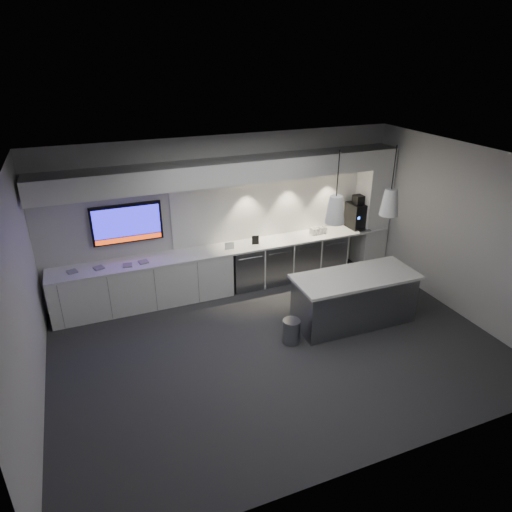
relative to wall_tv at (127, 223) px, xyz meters
name	(u,v)px	position (x,y,z in m)	size (l,w,h in m)	color
floor	(278,347)	(1.90, -2.45, -1.56)	(7.00, 7.00, 0.00)	#313234
ceiling	(282,164)	(1.90, -2.45, 1.44)	(7.00, 7.00, 0.00)	black
wall_back	(227,213)	(1.90, 0.05, -0.06)	(7.00, 7.00, 0.00)	silver
wall_front	(382,361)	(1.90, -4.95, -0.06)	(7.00, 7.00, 0.00)	silver
wall_left	(21,310)	(-1.60, -2.45, -0.06)	(7.00, 7.00, 0.00)	silver
wall_right	(462,232)	(5.40, -2.45, -0.06)	(7.00, 7.00, 0.00)	silver
back_counter	(233,248)	(1.90, -0.27, -0.68)	(6.80, 0.65, 0.04)	white
left_base_cabinets	(144,284)	(0.15, -0.27, -1.13)	(3.30, 0.63, 0.86)	white
fridge_unit_a	(245,267)	(2.15, -0.27, -1.13)	(0.60, 0.61, 0.85)	gray
fridge_unit_b	(274,262)	(2.78, -0.27, -1.13)	(0.60, 0.61, 0.85)	gray
fridge_unit_c	(301,257)	(3.41, -0.27, -1.13)	(0.60, 0.61, 0.85)	gray
fridge_unit_d	(327,252)	(4.04, -0.27, -1.13)	(0.60, 0.61, 0.85)	gray
backsplash	(283,203)	(3.10, 0.03, -0.01)	(4.60, 0.03, 1.30)	white
soffit	(230,171)	(1.90, -0.25, 0.84)	(6.90, 0.60, 0.40)	white
column	(372,207)	(5.10, -0.25, -0.26)	(0.55, 0.55, 2.60)	white
wall_tv	(127,223)	(0.00, 0.00, 0.00)	(1.25, 0.07, 0.72)	black
island	(354,299)	(3.44, -2.23, -1.10)	(2.16, 0.96, 0.91)	gray
bin	(291,331)	(2.16, -2.39, -1.35)	(0.29, 0.29, 0.41)	gray
coffee_machine	(358,214)	(4.74, -0.25, -0.37)	(0.41, 0.57, 0.71)	black
sign_black	(255,240)	(2.36, -0.31, -0.57)	(0.14, 0.02, 0.18)	black
sign_white	(229,246)	(1.81, -0.34, -0.59)	(0.18, 0.02, 0.14)	white
cup_cluster	(318,230)	(3.79, -0.28, -0.59)	(0.35, 0.17, 0.14)	silver
tray_a	(72,272)	(-1.04, -0.27, -0.65)	(0.16, 0.16, 0.03)	gray
tray_b	(99,268)	(-0.60, -0.29, -0.65)	(0.16, 0.16, 0.03)	gray
tray_c	(127,265)	(-0.11, -0.37, -0.65)	(0.16, 0.16, 0.03)	gray
tray_d	(143,262)	(0.17, -0.33, -0.65)	(0.16, 0.16, 0.03)	gray
pendant_left	(335,210)	(2.93, -2.23, 0.59)	(0.31, 0.31, 1.14)	white
pendant_right	(390,202)	(3.95, -2.23, 0.59)	(0.31, 0.31, 1.14)	white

